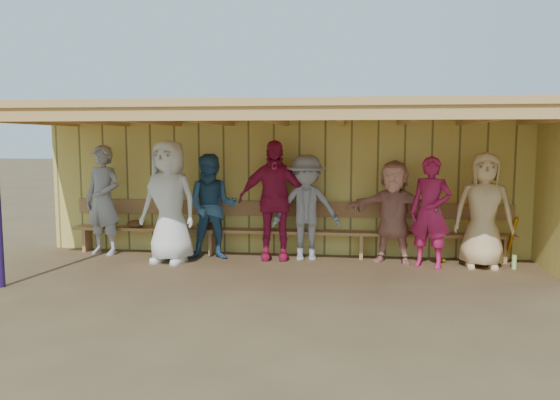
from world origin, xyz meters
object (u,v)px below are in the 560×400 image
(player_e, at_px, (306,208))
(player_f, at_px, (393,212))
(player_a, at_px, (103,200))
(player_c, at_px, (212,207))
(bench, at_px, (286,225))
(player_h, at_px, (484,210))
(player_b, at_px, (169,202))
(player_d, at_px, (273,200))
(player_g, at_px, (431,212))

(player_e, relative_size, player_f, 1.05)
(player_a, height_order, player_c, player_a)
(player_c, xyz_separation_m, player_e, (1.57, 0.11, -0.01))
(player_c, xyz_separation_m, bench, (1.19, 0.41, -0.35))
(player_h, height_order, bench, player_h)
(player_b, bearing_deg, player_f, 20.22)
(player_c, xyz_separation_m, player_h, (4.34, -0.11, 0.02))
(player_f, height_order, bench, player_f)
(player_e, height_order, player_f, player_e)
(player_d, relative_size, player_g, 1.14)
(player_c, height_order, player_f, player_c)
(player_a, distance_m, bench, 3.20)
(player_c, relative_size, player_d, 0.89)
(player_h, bearing_deg, player_b, -172.42)
(player_h, bearing_deg, bench, 175.28)
(player_d, xyz_separation_m, player_g, (2.51, -0.26, -0.12))
(player_a, bearing_deg, bench, 21.18)
(player_c, bearing_deg, player_g, -8.08)
(player_f, bearing_deg, player_e, -166.34)
(player_d, relative_size, player_e, 1.14)
(player_d, xyz_separation_m, player_h, (3.32, -0.22, -0.09))
(player_b, xyz_separation_m, player_c, (0.62, 0.36, -0.12))
(player_c, bearing_deg, player_b, -155.52)
(player_c, xyz_separation_m, player_g, (3.53, -0.15, -0.01))
(player_c, relative_size, bench, 0.23)
(player_c, distance_m, bench, 1.31)
(player_b, bearing_deg, player_a, 173.69)
(player_c, relative_size, player_f, 1.05)
(player_b, distance_m, player_f, 3.64)
(player_h, bearing_deg, player_c, -176.73)
(bench, bearing_deg, player_f, -9.65)
(player_a, xyz_separation_m, bench, (3.15, 0.31, -0.43))
(player_a, height_order, player_f, player_a)
(player_a, xyz_separation_m, player_f, (4.95, 0.00, -0.12))
(player_f, bearing_deg, player_a, -166.34)
(bench, bearing_deg, player_e, -38.64)
(player_a, relative_size, player_g, 1.09)
(player_g, height_order, bench, player_g)
(player_b, relative_size, player_f, 1.19)
(player_e, relative_size, bench, 0.23)
(player_a, height_order, player_d, player_d)
(player_e, height_order, player_g, player_e)
(player_a, bearing_deg, player_g, 12.92)
(player_f, height_order, player_h, player_h)
(player_e, relative_size, player_h, 0.97)
(player_d, bearing_deg, player_a, 174.33)
(player_a, distance_m, player_h, 6.31)
(player_a, xyz_separation_m, player_b, (1.34, -0.47, 0.04))
(player_g, bearing_deg, player_c, -160.30)
(player_a, bearing_deg, player_c, 12.47)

